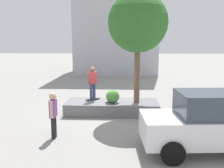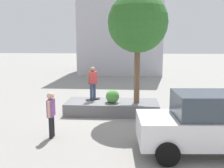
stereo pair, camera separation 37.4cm
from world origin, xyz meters
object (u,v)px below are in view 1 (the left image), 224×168
skateboard (93,99)px  police_car (210,122)px  bystander_watching (204,119)px  plaza_tree (138,23)px  passerby_with_bag (53,112)px  skateboarder (93,81)px  planter_ledge (112,107)px

skateboard → police_car: (-4.47, 4.63, 0.36)m
bystander_watching → plaza_tree: bearing=-57.2°
police_car → bystander_watching: (-0.03, -0.77, -0.15)m
passerby_with_bag → bystander_watching: bearing=178.4°
skateboard → bystander_watching: size_ratio=0.50×
skateboard → passerby_with_bag: 3.86m
plaza_tree → passerby_with_bag: 5.82m
skateboarder → passerby_with_bag: 3.89m
bystander_watching → passerby_with_bag: bearing=-1.6°
plaza_tree → passerby_with_bag: bearing=45.5°
planter_ledge → bystander_watching: 5.06m
bystander_watching → passerby_with_bag: 5.52m
planter_ledge → passerby_with_bag: (2.04, 3.47, 0.71)m
skateboarder → passerby_with_bag: (1.02, 3.70, -0.62)m
passerby_with_bag → plaza_tree: bearing=-134.5°
skateboarder → passerby_with_bag: size_ratio=0.94×
police_car → bystander_watching: 0.79m
skateboard → skateboarder: skateboarder is taller
bystander_watching → police_car: bearing=87.9°
plaza_tree → police_car: bearing=117.5°
plaza_tree → bystander_watching: plaza_tree is taller
police_car → passerby_with_bag: bearing=-9.6°
passerby_with_bag → skateboarder: bearing=-105.4°
bystander_watching → passerby_with_bag: passerby_with_bag is taller
skateboard → passerby_with_bag: size_ratio=0.43×
police_car → plaza_tree: bearing=-62.5°
skateboard → skateboarder: bearing=170.5°
plaza_tree → police_car: 5.92m
planter_ledge → passerby_with_bag: bearing=59.6°
planter_ledge → skateboard: 1.10m
police_car → skateboard: bearing=-46.0°
planter_ledge → skateboard: (1.01, -0.23, 0.36)m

